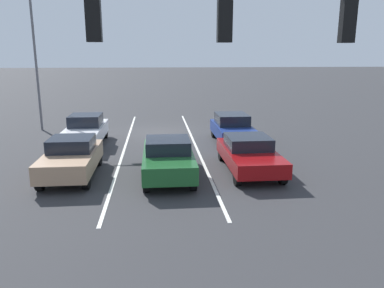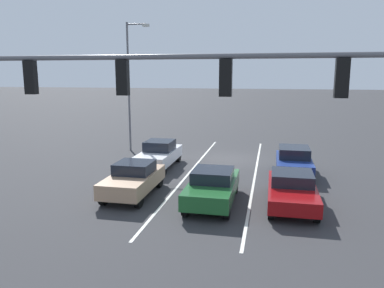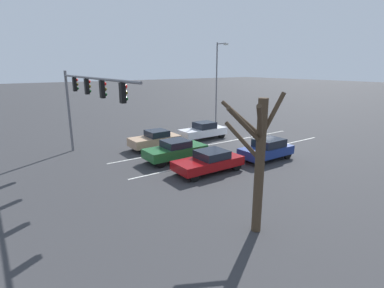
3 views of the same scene
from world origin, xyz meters
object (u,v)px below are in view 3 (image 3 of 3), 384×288
at_px(car_darkgreen_midlane_front, 176,150).
at_px(traffic_signal_gantry, 85,94).
at_px(bare_tree_near, 257,156).
at_px(car_navy_leftlane_second, 267,149).
at_px(street_lamp_right_shoulder, 217,81).
at_px(car_tan_rightlane_front, 155,139).
at_px(car_white_rightlane_second, 203,131).
at_px(car_maroon_leftlane_front, 209,161).

bearing_deg(car_darkgreen_midlane_front, traffic_signal_gantry, 67.09).
distance_m(traffic_signal_gantry, bare_tree_near, 12.48).
distance_m(car_navy_leftlane_second, street_lamp_right_shoulder, 12.57).
bearing_deg(car_tan_rightlane_front, car_navy_leftlane_second, -144.99).
bearing_deg(traffic_signal_gantry, street_lamp_right_shoulder, -71.35).
bearing_deg(car_white_rightlane_second, street_lamp_right_shoulder, -52.63).
height_order(car_darkgreen_midlane_front, traffic_signal_gantry, traffic_signal_gantry).
height_order(traffic_signal_gantry, bare_tree_near, traffic_signal_gantry).
relative_size(car_tan_rightlane_front, car_white_rightlane_second, 0.91).
relative_size(car_tan_rightlane_front, street_lamp_right_shoulder, 0.46).
bearing_deg(bare_tree_near, traffic_signal_gantry, 13.56).
bearing_deg(traffic_signal_gantry, bare_tree_near, -166.44).
distance_m(car_tan_rightlane_front, traffic_signal_gantry, 7.11).
bearing_deg(street_lamp_right_shoulder, car_tan_rightlane_front, 111.19).
relative_size(car_darkgreen_midlane_front, street_lamp_right_shoulder, 0.50).
bearing_deg(bare_tree_near, street_lamp_right_shoulder, -35.62).
bearing_deg(car_darkgreen_midlane_front, bare_tree_near, 166.22).
distance_m(street_lamp_right_shoulder, bare_tree_near, 21.18).
bearing_deg(car_navy_leftlane_second, car_darkgreen_midlane_front, 56.52).
bearing_deg(car_darkgreen_midlane_front, car_white_rightlane_second, -53.87).
xyz_separation_m(traffic_signal_gantry, bare_tree_near, (-12.03, -2.90, -1.66)).
relative_size(car_navy_leftlane_second, bare_tree_near, 0.72).
height_order(car_tan_rightlane_front, street_lamp_right_shoulder, street_lamp_right_shoulder).
height_order(car_white_rightlane_second, bare_tree_near, bare_tree_near).
xyz_separation_m(car_white_rightlane_second, street_lamp_right_shoulder, (3.32, -4.35, 4.23)).
relative_size(car_maroon_leftlane_front, car_tan_rightlane_front, 1.11).
distance_m(car_darkgreen_midlane_front, car_tan_rightlane_front, 3.68).
distance_m(car_maroon_leftlane_front, street_lamp_right_shoulder, 14.85).
relative_size(car_darkgreen_midlane_front, traffic_signal_gantry, 0.34).
bearing_deg(street_lamp_right_shoulder, car_maroon_leftlane_front, 138.37).
xyz_separation_m(car_maroon_leftlane_front, traffic_signal_gantry, (5.50, 5.74, 4.12)).
xyz_separation_m(car_darkgreen_midlane_front, bare_tree_near, (-9.79, 2.40, 2.40)).
bearing_deg(car_maroon_leftlane_front, car_tan_rightlane_front, 0.78).
relative_size(car_maroon_leftlane_front, street_lamp_right_shoulder, 0.51).
relative_size(car_white_rightlane_second, bare_tree_near, 0.79).
relative_size(car_white_rightlane_second, street_lamp_right_shoulder, 0.50).
bearing_deg(car_navy_leftlane_second, traffic_signal_gantry, 61.47).
xyz_separation_m(traffic_signal_gantry, street_lamp_right_shoulder, (5.12, -15.19, 0.19)).
bearing_deg(bare_tree_near, car_maroon_leftlane_front, -23.55).
xyz_separation_m(car_navy_leftlane_second, street_lamp_right_shoulder, (10.96, -4.45, 4.24)).
bearing_deg(car_maroon_leftlane_front, car_white_rightlane_second, -34.90).
bearing_deg(traffic_signal_gantry, car_darkgreen_midlane_front, -112.91).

